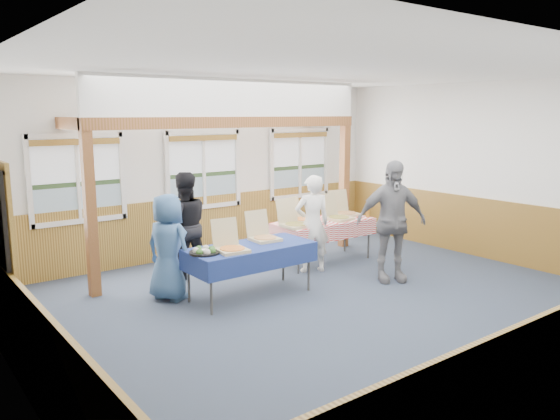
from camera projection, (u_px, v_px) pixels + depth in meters
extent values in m
plane|color=#2A3445|center=(327.00, 303.00, 7.69)|extent=(8.00, 8.00, 0.00)
plane|color=white|center=(331.00, 70.00, 7.13)|extent=(8.00, 8.00, 0.00)
plane|color=silver|center=(202.00, 170.00, 10.16)|extent=(8.00, 0.00, 8.00)
plane|color=silver|center=(7.00, 227.00, 5.03)|extent=(0.00, 8.00, 8.00)
plane|color=silver|center=(494.00, 172.00, 9.79)|extent=(0.00, 8.00, 8.00)
cube|color=brown|center=(204.00, 225.00, 10.32)|extent=(7.98, 0.05, 1.10)
cube|color=brown|center=(20.00, 334.00, 5.23)|extent=(0.05, 6.98, 1.10)
cube|color=brown|center=(490.00, 229.00, 9.96)|extent=(0.05, 6.98, 1.10)
cube|color=silver|center=(81.00, 221.00, 8.86)|extent=(1.52, 0.05, 0.08)
cube|color=silver|center=(75.00, 136.00, 8.62)|extent=(1.52, 0.05, 0.08)
cube|color=silver|center=(29.00, 182.00, 8.30)|extent=(0.08, 0.05, 1.46)
cube|color=silver|center=(123.00, 176.00, 9.18)|extent=(0.08, 0.05, 1.46)
cube|color=silver|center=(78.00, 179.00, 8.74)|extent=(0.05, 0.05, 1.30)
cube|color=slate|center=(79.00, 202.00, 8.84)|extent=(1.40, 0.02, 0.52)
cube|color=#263D1E|center=(78.00, 184.00, 8.79)|extent=(1.40, 0.02, 0.08)
cube|color=silver|center=(76.00, 160.00, 8.72)|extent=(1.40, 0.02, 0.70)
cube|color=brown|center=(76.00, 142.00, 8.62)|extent=(1.40, 0.07, 0.10)
cube|color=silver|center=(205.00, 207.00, 10.23)|extent=(1.52, 0.05, 0.08)
cube|color=silver|center=(203.00, 132.00, 9.99)|extent=(1.52, 0.05, 0.08)
cube|color=silver|center=(167.00, 173.00, 9.67)|extent=(0.08, 0.05, 1.46)
cube|color=silver|center=(238.00, 168.00, 10.55)|extent=(0.08, 0.05, 1.46)
cube|color=silver|center=(204.00, 170.00, 10.11)|extent=(0.05, 0.05, 1.30)
cube|color=slate|center=(203.00, 190.00, 10.21)|extent=(1.40, 0.02, 0.52)
cube|color=#263D1E|center=(203.00, 175.00, 10.16)|extent=(1.40, 0.02, 0.08)
cube|color=silver|center=(203.00, 154.00, 10.09)|extent=(1.40, 0.02, 0.70)
cube|color=brown|center=(204.00, 138.00, 9.99)|extent=(1.40, 0.07, 0.10)
cube|color=silver|center=(300.00, 196.00, 11.60)|extent=(1.52, 0.05, 0.08)
cube|color=silver|center=(300.00, 130.00, 11.36)|extent=(1.52, 0.05, 0.08)
cube|color=silver|center=(272.00, 165.00, 11.04)|extent=(0.08, 0.05, 1.46)
cube|color=silver|center=(326.00, 161.00, 11.92)|extent=(0.08, 0.05, 1.46)
cube|color=silver|center=(300.00, 163.00, 11.48)|extent=(0.05, 0.05, 1.30)
cube|color=slate|center=(299.00, 181.00, 11.58)|extent=(1.40, 0.02, 0.52)
cube|color=#263D1E|center=(299.00, 167.00, 11.53)|extent=(1.40, 0.02, 0.08)
cube|color=silver|center=(299.00, 149.00, 11.46)|extent=(1.40, 0.02, 0.70)
cube|color=brown|center=(301.00, 135.00, 11.36)|extent=(1.40, 0.07, 0.10)
cube|color=brown|center=(90.00, 215.00, 7.80)|extent=(0.15, 0.15, 2.40)
cube|color=brown|center=(344.00, 187.00, 10.77)|extent=(0.15, 0.15, 2.40)
cube|color=brown|center=(237.00, 122.00, 9.06)|extent=(5.15, 0.18, 0.18)
cylinder|color=#373737|center=(211.00, 288.00, 7.18)|extent=(0.04, 0.04, 0.73)
cylinder|color=#373737|center=(189.00, 277.00, 7.67)|extent=(0.04, 0.04, 0.73)
cylinder|color=#373737|center=(309.00, 267.00, 8.18)|extent=(0.04, 0.04, 0.73)
cylinder|color=#373737|center=(283.00, 258.00, 8.67)|extent=(0.04, 0.04, 0.73)
cube|color=#373737|center=(250.00, 247.00, 7.86)|extent=(1.92, 1.12, 0.03)
cube|color=navy|center=(250.00, 246.00, 7.86)|extent=(1.99, 1.19, 0.01)
cube|color=navy|center=(267.00, 262.00, 7.56)|extent=(1.82, 0.41, 0.28)
cube|color=navy|center=(235.00, 250.00, 8.20)|extent=(1.82, 0.41, 0.28)
cylinder|color=#373737|center=(298.00, 252.00, 9.02)|extent=(0.04, 0.04, 0.73)
cylinder|color=#373737|center=(276.00, 245.00, 9.51)|extent=(0.04, 0.04, 0.73)
cylinder|color=#373737|center=(369.00, 239.00, 10.01)|extent=(0.04, 0.04, 0.73)
cylinder|color=#373737|center=(345.00, 233.00, 10.50)|extent=(0.04, 0.04, 0.73)
cube|color=#373737|center=(324.00, 222.00, 9.70)|extent=(1.86, 0.95, 0.03)
cube|color=red|center=(324.00, 221.00, 9.69)|extent=(1.92, 1.02, 0.01)
cube|color=red|center=(339.00, 232.00, 9.40)|extent=(1.83, 0.23, 0.28)
cube|color=red|center=(309.00, 225.00, 10.03)|extent=(1.83, 0.23, 0.28)
cube|color=tan|center=(232.00, 250.00, 7.50)|extent=(0.43, 0.43, 0.04)
cylinder|color=orange|center=(232.00, 248.00, 7.49)|extent=(0.38, 0.38, 0.01)
cube|color=tan|center=(225.00, 232.00, 7.66)|extent=(0.40, 0.14, 0.39)
cube|color=tan|center=(265.00, 239.00, 8.15)|extent=(0.41, 0.41, 0.04)
cylinder|color=#D7B963|center=(265.00, 237.00, 8.15)|extent=(0.36, 0.36, 0.01)
cube|color=tan|center=(257.00, 223.00, 8.31)|extent=(0.39, 0.11, 0.38)
cube|color=tan|center=(296.00, 226.00, 9.13)|extent=(0.41, 0.41, 0.05)
cylinder|color=gold|center=(296.00, 224.00, 9.13)|extent=(0.36, 0.36, 0.01)
cube|color=tan|center=(287.00, 210.00, 9.29)|extent=(0.41, 0.10, 0.41)
cube|color=tan|center=(303.00, 220.00, 9.60)|extent=(0.46, 0.46, 0.04)
cylinder|color=orange|center=(303.00, 219.00, 9.59)|extent=(0.40, 0.40, 0.01)
cube|color=tan|center=(293.00, 207.00, 9.70)|extent=(0.39, 0.18, 0.37)
cube|color=tan|center=(339.00, 219.00, 9.74)|extent=(0.45, 0.45, 0.05)
cylinder|color=gold|center=(339.00, 217.00, 9.74)|extent=(0.39, 0.39, 0.01)
cube|color=tan|center=(329.00, 204.00, 9.88)|extent=(0.42, 0.13, 0.41)
cube|color=tan|center=(346.00, 214.00, 10.15)|extent=(0.45, 0.45, 0.05)
cylinder|color=#D7B963|center=(346.00, 213.00, 10.15)|extent=(0.40, 0.40, 0.01)
cube|color=tan|center=(338.00, 201.00, 10.32)|extent=(0.42, 0.14, 0.41)
cylinder|color=black|center=(205.00, 253.00, 7.41)|extent=(0.42, 0.42, 0.03)
cylinder|color=white|center=(205.00, 251.00, 7.40)|extent=(0.09, 0.09, 0.04)
sphere|color=#376526|center=(212.00, 249.00, 7.47)|extent=(0.09, 0.09, 0.09)
sphere|color=#B8B6A6|center=(206.00, 248.00, 7.52)|extent=(0.09, 0.09, 0.09)
sphere|color=#376526|center=(199.00, 249.00, 7.47)|extent=(0.09, 0.09, 0.09)
sphere|color=#B8B6A6|center=(196.00, 251.00, 7.38)|extent=(0.09, 0.09, 0.09)
sphere|color=#376526|center=(199.00, 252.00, 7.30)|extent=(0.09, 0.09, 0.09)
sphere|color=#B8B6A6|center=(207.00, 252.00, 7.30)|extent=(0.09, 0.09, 0.09)
sphere|color=#376526|center=(213.00, 251.00, 7.37)|extent=(0.09, 0.09, 0.09)
cylinder|color=#A6681B|center=(368.00, 213.00, 9.99)|extent=(0.07, 0.07, 0.15)
imported|color=white|center=(312.00, 224.00, 9.09)|extent=(0.70, 0.58, 1.64)
imported|color=black|center=(184.00, 226.00, 8.74)|extent=(0.97, 0.84, 1.73)
imported|color=#345682|center=(168.00, 247.00, 7.72)|extent=(0.75, 0.88, 1.53)
imported|color=slate|center=(391.00, 221.00, 8.58)|extent=(1.22, 0.95, 1.93)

